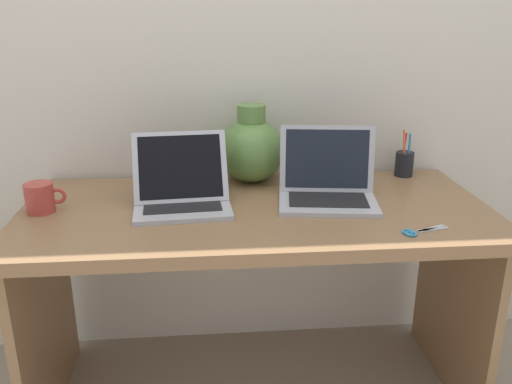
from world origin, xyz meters
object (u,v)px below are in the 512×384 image
at_px(laptop_left, 182,188).
at_px(coffee_mug, 40,198).
at_px(pen_cup, 404,163).
at_px(scissors, 418,231).
at_px(laptop_right, 327,182).
at_px(green_vase, 251,149).

distance_m(laptop_left, coffee_mug, 0.44).
relative_size(laptop_left, pen_cup, 1.79).
bearing_deg(scissors, laptop_right, 124.63).
xyz_separation_m(laptop_left, pen_cup, (0.82, 0.25, -0.01)).
height_order(laptop_right, green_vase, green_vase).
relative_size(laptop_left, laptop_right, 0.93).
bearing_deg(laptop_left, laptop_right, 1.70).
height_order(laptop_left, scissors, laptop_left).
height_order(laptop_right, scissors, laptop_right).
bearing_deg(green_vase, coffee_mug, -159.60).
relative_size(laptop_right, coffee_mug, 2.71).
distance_m(coffee_mug, pen_cup, 1.29).
xyz_separation_m(laptop_left, scissors, (0.68, -0.28, -0.06)).
height_order(laptop_right, coffee_mug, laptop_right).
relative_size(laptop_left, green_vase, 1.13).
relative_size(green_vase, pen_cup, 1.58).
xyz_separation_m(laptop_right, coffee_mug, (-0.91, -0.03, -0.02)).
bearing_deg(pen_cup, laptop_left, -163.11).
height_order(laptop_left, green_vase, green_vase).
distance_m(laptop_right, pen_cup, 0.42).
relative_size(laptop_left, coffee_mug, 2.52).
xyz_separation_m(coffee_mug, scissors, (1.11, -0.26, -0.04)).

